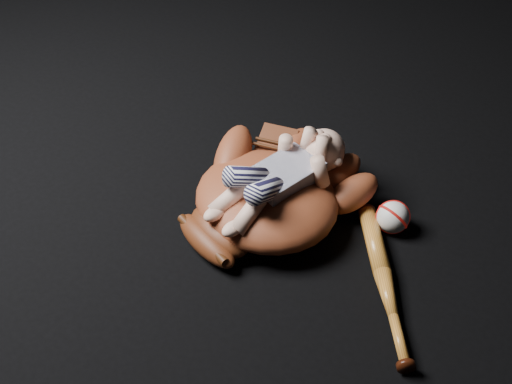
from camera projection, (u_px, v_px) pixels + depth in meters
baseball_glove at (266, 194)px, 1.42m from camera, size 0.54×0.58×0.15m
newborn_baby at (274, 176)px, 1.38m from camera, size 0.24×0.40×0.15m
baseball_bat at (385, 282)px, 1.30m from camera, size 0.29×0.35×0.04m
baseball at (393, 217)px, 1.42m from camera, size 0.08×0.08×0.07m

